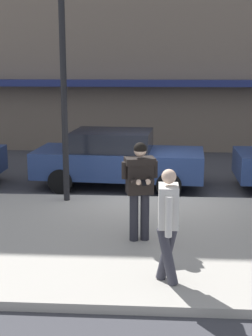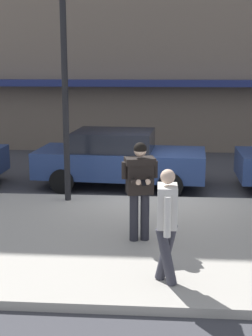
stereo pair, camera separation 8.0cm
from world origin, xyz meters
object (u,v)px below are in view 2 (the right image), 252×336
at_px(man_texting_on_phone, 140,181).
at_px(street_lamp_post, 64,70).
at_px(parked_sedan_mid, 119,158).
at_px(pedestrian_in_light_coat, 167,219).

distance_m(man_texting_on_phone, street_lamp_post, 3.59).
distance_m(parked_sedan_mid, street_lamp_post, 3.17).
distance_m(man_texting_on_phone, pedestrian_in_light_coat, 1.70).
relative_size(parked_sedan_mid, man_texting_on_phone, 2.56).
xyz_separation_m(man_texting_on_phone, pedestrian_in_light_coat, (0.46, -1.63, -0.14)).
bearing_deg(pedestrian_in_light_coat, parked_sedan_mid, 101.51).
height_order(parked_sedan_mid, pedestrian_in_light_coat, pedestrian_in_light_coat).
relative_size(parked_sedan_mid, pedestrian_in_light_coat, 2.72).
bearing_deg(pedestrian_in_light_coat, street_lamp_post, 118.88).
bearing_deg(street_lamp_post, pedestrian_in_light_coat, -61.12).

